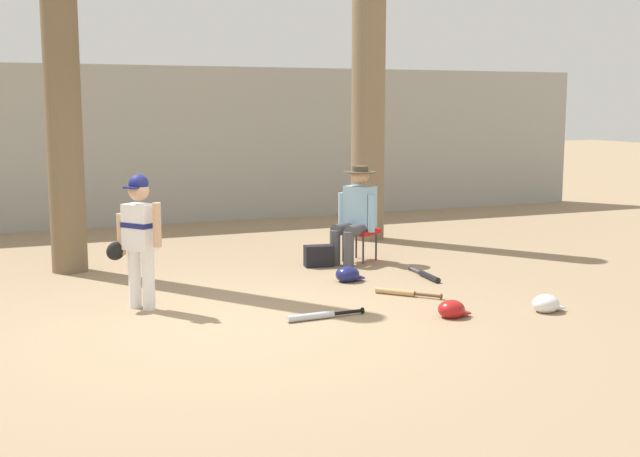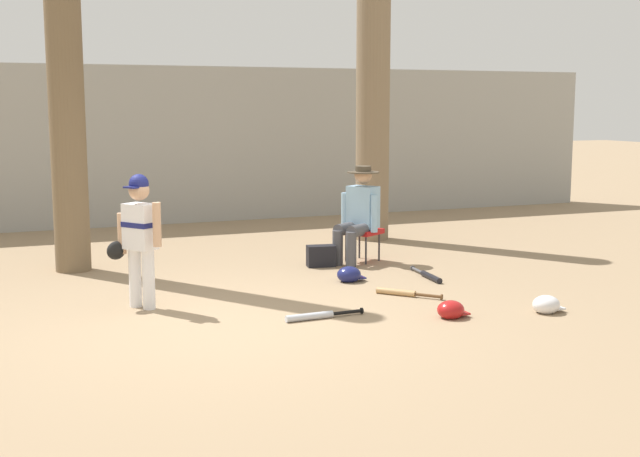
{
  "view_description": "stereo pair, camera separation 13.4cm",
  "coord_description": "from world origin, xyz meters",
  "px_view_note": "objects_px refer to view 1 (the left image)",
  "views": [
    {
      "loc": [
        -2.05,
        -7.0,
        1.96
      ],
      "look_at": [
        1.11,
        0.5,
        0.75
      ],
      "focal_mm": 46.97,
      "sensor_mm": 36.0,
      "label": 1
    },
    {
      "loc": [
        -1.93,
        -7.05,
        1.96
      ],
      "look_at": [
        1.11,
        0.5,
        0.75
      ],
      "focal_mm": 46.97,
      "sensor_mm": 36.0,
      "label": 2
    }
  ],
  "objects_px": {
    "tree_near_player": "(60,39)",
    "batting_helmet_navy": "(348,275)",
    "seated_spectator": "(356,212)",
    "handbag_beside_stool": "(318,256)",
    "batting_helmet_red": "(452,309)",
    "bat_wood_tan": "(400,292)",
    "bat_black_composite": "(427,276)",
    "bat_aluminum_silver": "(317,316)",
    "batting_helmet_white": "(546,304)",
    "tree_behind_spectator": "(368,100)",
    "folding_stool": "(360,232)",
    "young_ballplayer": "(138,233)"
  },
  "relations": [
    {
      "from": "seated_spectator",
      "to": "batting_helmet_navy",
      "type": "height_order",
      "value": "seated_spectator"
    },
    {
      "from": "bat_black_composite",
      "to": "bat_aluminum_silver",
      "type": "bearing_deg",
      "value": -147.2
    },
    {
      "from": "tree_near_player",
      "to": "folding_stool",
      "type": "relative_size",
      "value": 10.98
    },
    {
      "from": "young_ballplayer",
      "to": "bat_aluminum_silver",
      "type": "bearing_deg",
      "value": -36.57
    },
    {
      "from": "young_ballplayer",
      "to": "batting_helmet_navy",
      "type": "height_order",
      "value": "young_ballplayer"
    },
    {
      "from": "batting_helmet_navy",
      "to": "batting_helmet_red",
      "type": "bearing_deg",
      "value": -82.95
    },
    {
      "from": "young_ballplayer",
      "to": "folding_stool",
      "type": "distance_m",
      "value": 3.37
    },
    {
      "from": "folding_stool",
      "to": "bat_wood_tan",
      "type": "relative_size",
      "value": 0.95
    },
    {
      "from": "folding_stool",
      "to": "batting_helmet_red",
      "type": "distance_m",
      "value": 2.93
    },
    {
      "from": "tree_behind_spectator",
      "to": "bat_wood_tan",
      "type": "distance_m",
      "value": 4.19
    },
    {
      "from": "batting_helmet_red",
      "to": "batting_helmet_white",
      "type": "bearing_deg",
      "value": -10.35
    },
    {
      "from": "tree_near_player",
      "to": "young_ballplayer",
      "type": "bearing_deg",
      "value": -79.16
    },
    {
      "from": "bat_aluminum_silver",
      "to": "batting_helmet_white",
      "type": "xyz_separation_m",
      "value": [
        2.12,
        -0.59,
        0.04
      ]
    },
    {
      "from": "bat_wood_tan",
      "to": "batting_helmet_white",
      "type": "relative_size",
      "value": 1.84
    },
    {
      "from": "tree_behind_spectator",
      "to": "batting_helmet_navy",
      "type": "relative_size",
      "value": 15.15
    },
    {
      "from": "seated_spectator",
      "to": "batting_helmet_red",
      "type": "bearing_deg",
      "value": -97.03
    },
    {
      "from": "batting_helmet_red",
      "to": "batting_helmet_navy",
      "type": "height_order",
      "value": "batting_helmet_navy"
    },
    {
      "from": "batting_helmet_red",
      "to": "bat_wood_tan",
      "type": "bearing_deg",
      "value": 90.54
    },
    {
      "from": "tree_behind_spectator",
      "to": "batting_helmet_red",
      "type": "distance_m",
      "value": 5.0
    },
    {
      "from": "handbag_beside_stool",
      "to": "batting_helmet_navy",
      "type": "distance_m",
      "value": 0.94
    },
    {
      "from": "seated_spectator",
      "to": "handbag_beside_stool",
      "type": "relative_size",
      "value": 3.53
    },
    {
      "from": "bat_wood_tan",
      "to": "batting_helmet_navy",
      "type": "xyz_separation_m",
      "value": [
        -0.22,
        0.84,
        0.05
      ]
    },
    {
      "from": "seated_spectator",
      "to": "bat_black_composite",
      "type": "xyz_separation_m",
      "value": [
        0.33,
        -1.21,
        -0.61
      ]
    },
    {
      "from": "bat_aluminum_silver",
      "to": "batting_helmet_navy",
      "type": "xyz_separation_m",
      "value": [
        0.96,
        1.4,
        0.05
      ]
    },
    {
      "from": "tree_near_player",
      "to": "batting_helmet_navy",
      "type": "xyz_separation_m",
      "value": [
        2.79,
        -1.82,
        -2.62
      ]
    },
    {
      "from": "bat_wood_tan",
      "to": "batting_helmet_white",
      "type": "bearing_deg",
      "value": -50.45
    },
    {
      "from": "bat_wood_tan",
      "to": "batting_helmet_white",
      "type": "height_order",
      "value": "batting_helmet_white"
    },
    {
      "from": "handbag_beside_stool",
      "to": "batting_helmet_red",
      "type": "bearing_deg",
      "value": -86.14
    },
    {
      "from": "tree_near_player",
      "to": "batting_helmet_navy",
      "type": "bearing_deg",
      "value": -33.09
    },
    {
      "from": "young_ballplayer",
      "to": "folding_stool",
      "type": "bearing_deg",
      "value": 25.03
    },
    {
      "from": "seated_spectator",
      "to": "folding_stool",
      "type": "bearing_deg",
      "value": 31.31
    },
    {
      "from": "batting_helmet_navy",
      "to": "handbag_beside_stool",
      "type": "bearing_deg",
      "value": 87.61
    },
    {
      "from": "bat_black_composite",
      "to": "bat_wood_tan",
      "type": "bearing_deg",
      "value": -137.03
    },
    {
      "from": "tree_near_player",
      "to": "handbag_beside_stool",
      "type": "height_order",
      "value": "tree_near_player"
    },
    {
      "from": "batting_helmet_white",
      "to": "tree_behind_spectator",
      "type": "bearing_deg",
      "value": 85.58
    },
    {
      "from": "folding_stool",
      "to": "bat_aluminum_silver",
      "type": "height_order",
      "value": "folding_stool"
    },
    {
      "from": "seated_spectator",
      "to": "tree_near_player",
      "type": "bearing_deg",
      "value": 166.6
    },
    {
      "from": "batting_helmet_navy",
      "to": "tree_behind_spectator",
      "type": "bearing_deg",
      "value": 59.76
    },
    {
      "from": "batting_helmet_white",
      "to": "handbag_beside_stool",
      "type": "bearing_deg",
      "value": 111.08
    },
    {
      "from": "folding_stool",
      "to": "batting_helmet_white",
      "type": "bearing_deg",
      "value": -80.58
    },
    {
      "from": "tree_behind_spectator",
      "to": "batting_helmet_red",
      "type": "height_order",
      "value": "tree_behind_spectator"
    },
    {
      "from": "seated_spectator",
      "to": "handbag_beside_stool",
      "type": "distance_m",
      "value": 0.74
    },
    {
      "from": "bat_wood_tan",
      "to": "bat_aluminum_silver",
      "type": "xyz_separation_m",
      "value": [
        -1.17,
        -0.56,
        0.0
      ]
    },
    {
      "from": "folding_stool",
      "to": "bat_wood_tan",
      "type": "xyz_separation_m",
      "value": [
        -0.44,
        -1.9,
        -0.33
      ]
    },
    {
      "from": "tree_near_player",
      "to": "batting_helmet_red",
      "type": "height_order",
      "value": "tree_near_player"
    },
    {
      "from": "young_ballplayer",
      "to": "batting_helmet_red",
      "type": "height_order",
      "value": "young_ballplayer"
    },
    {
      "from": "handbag_beside_stool",
      "to": "bat_black_composite",
      "type": "height_order",
      "value": "handbag_beside_stool"
    },
    {
      "from": "bat_aluminum_silver",
      "to": "bat_black_composite",
      "type": "xyz_separation_m",
      "value": [
        1.86,
        1.2,
        0.0
      ]
    },
    {
      "from": "bat_wood_tan",
      "to": "bat_black_composite",
      "type": "relative_size",
      "value": 0.74
    },
    {
      "from": "tree_behind_spectator",
      "to": "handbag_beside_stool",
      "type": "relative_size",
      "value": 14.33
    }
  ]
}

